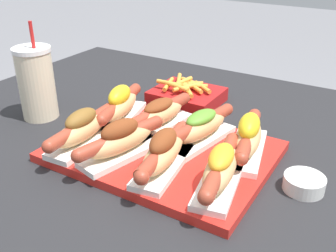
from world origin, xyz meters
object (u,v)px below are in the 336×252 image
at_px(hot_dog_1, 120,140).
at_px(hot_dog_2, 164,153).
at_px(hot_dog_3, 221,168).
at_px(drink_cup, 36,83).
at_px(hot_dog_4, 120,105).
at_px(hot_dog_7, 248,137).
at_px(fries_basket, 187,95).
at_px(serving_tray, 163,151).
at_px(hot_dog_5, 159,115).
at_px(hot_dog_0, 82,129).
at_px(sauce_bowl, 304,183).
at_px(hot_dog_6, 201,127).

relative_size(hot_dog_1, hot_dog_2, 0.99).
relative_size(hot_dog_3, drink_cup, 0.91).
bearing_deg(hot_dog_3, hot_dog_4, 158.43).
height_order(hot_dog_7, fries_basket, hot_dog_7).
distance_m(serving_tray, hot_dog_1, 0.10).
bearing_deg(hot_dog_5, hot_dog_0, -124.14).
distance_m(sauce_bowl, fries_basket, 0.43).
relative_size(serving_tray, hot_dog_7, 2.02).
distance_m(hot_dog_1, hot_dog_3, 0.20).
height_order(hot_dog_4, drink_cup, drink_cup).
xyz_separation_m(hot_dog_4, fries_basket, (0.06, 0.20, -0.03)).
distance_m(hot_dog_5, drink_cup, 0.31).
relative_size(hot_dog_0, hot_dog_1, 1.02).
distance_m(hot_dog_5, hot_dog_7, 0.20).
bearing_deg(hot_dog_7, hot_dog_6, -177.27).
bearing_deg(hot_dog_0, hot_dog_5, 55.86).
bearing_deg(serving_tray, hot_dog_1, -125.83).
bearing_deg(hot_dog_3, sauce_bowl, 35.60).
distance_m(drink_cup, fries_basket, 0.38).
xyz_separation_m(hot_dog_1, hot_dog_6, (0.10, 0.13, -0.00)).
bearing_deg(sauce_bowl, drink_cup, -177.66).
height_order(hot_dog_3, hot_dog_7, hot_dog_7).
height_order(hot_dog_0, hot_dog_6, hot_dog_0).
relative_size(hot_dog_1, hot_dog_4, 1.00).
relative_size(hot_dog_2, hot_dog_3, 1.01).
bearing_deg(hot_dog_7, hot_dog_1, -146.00).
distance_m(serving_tray, hot_dog_0, 0.17).
relative_size(serving_tray, hot_dog_1, 2.02).
xyz_separation_m(hot_dog_4, sauce_bowl, (0.43, -0.03, -0.04)).
relative_size(hot_dog_6, sauce_bowl, 2.94).
distance_m(hot_dog_0, drink_cup, 0.22).
height_order(hot_dog_3, hot_dog_6, hot_dog_3).
xyz_separation_m(serving_tray, hot_dog_0, (-0.15, -0.07, 0.04)).
xyz_separation_m(hot_dog_2, fries_basket, (-0.14, 0.33, -0.03)).
xyz_separation_m(serving_tray, sauce_bowl, (0.27, 0.03, 0.01)).
height_order(serving_tray, hot_dog_5, hot_dog_5).
relative_size(hot_dog_4, drink_cup, 0.90).
bearing_deg(hot_dog_3, hot_dog_1, -176.94).
height_order(hot_dog_6, fries_basket, hot_dog_6).
height_order(hot_dog_0, hot_dog_4, hot_dog_4).
relative_size(hot_dog_4, fries_basket, 1.22).
distance_m(hot_dog_4, hot_dog_5, 0.10).
distance_m(hot_dog_6, hot_dog_7, 0.10).
height_order(hot_dog_2, hot_dog_5, hot_dog_2).
xyz_separation_m(hot_dog_6, hot_dog_7, (0.10, 0.00, 0.00)).
bearing_deg(serving_tray, hot_dog_0, -154.11).
height_order(hot_dog_1, sauce_bowl, hot_dog_1).
bearing_deg(drink_cup, fries_basket, 45.02).
height_order(hot_dog_0, hot_dog_7, hot_dog_7).
bearing_deg(hot_dog_4, drink_cup, -163.78).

